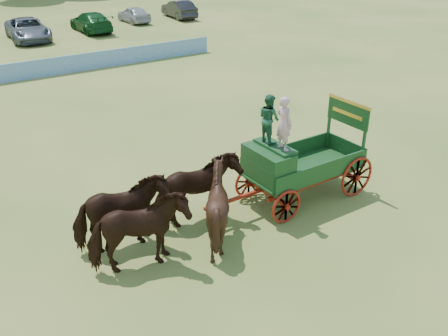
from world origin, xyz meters
TOP-DOWN VIEW (x-y plane):
  - ground at (0.00, 0.00)m, footprint 160.00×160.00m
  - horse_lead_left at (-2.27, -1.65)m, footprint 2.76×1.64m
  - horse_lead_right at (-2.27, -0.55)m, footprint 2.71×1.51m
  - horse_wheel_left at (0.13, -1.65)m, footprint 2.34×2.18m
  - horse_wheel_right at (0.13, -0.55)m, footprint 2.62×1.27m
  - farm_dray at (3.09, -1.08)m, footprint 6.00×2.00m
  - sponsor_banner at (-1.00, 18.00)m, footprint 26.00×0.08m

SIDE VIEW (x-z plane):
  - ground at x=0.00m, z-range 0.00..0.00m
  - sponsor_banner at x=-1.00m, z-range 0.00..1.05m
  - horse_lead_left at x=-2.27m, z-range 0.00..2.18m
  - horse_lead_right at x=-2.27m, z-range 0.00..2.18m
  - horse_wheel_right at x=0.13m, z-range 0.00..2.18m
  - horse_wheel_left at x=0.13m, z-range 0.00..2.18m
  - farm_dray at x=3.09m, z-range -0.26..3.52m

